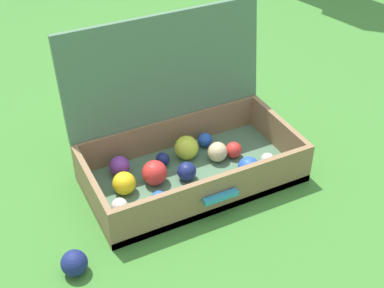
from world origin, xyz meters
name	(u,v)px	position (x,y,z in m)	size (l,w,h in m)	color
ground_plane	(170,171)	(0.00, 0.00, 0.00)	(16.00, 16.00, 0.00)	#3D7A2D
open_suitcase	(183,145)	(0.04, -0.02, 0.11)	(0.67, 0.42, 0.48)	#4C7051
stray_ball_on_grass	(74,263)	(-0.40, -0.27, 0.04)	(0.07, 0.07, 0.07)	navy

